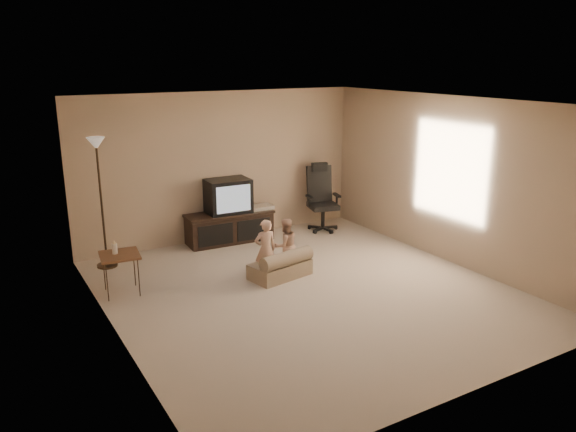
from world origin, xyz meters
name	(u,v)px	position (x,y,z in m)	size (l,w,h in m)	color
floor	(308,292)	(0.00, 0.00, 0.00)	(5.50, 5.50, 0.00)	beige
room_shell	(309,181)	(0.00, 0.00, 1.52)	(5.50, 5.50, 5.50)	silver
tv_stand	(229,216)	(0.00, 2.49, 0.45)	(1.53, 0.63, 1.08)	black
office_chair	(322,206)	(1.73, 2.27, 0.43)	(0.67, 0.70, 1.21)	black
side_table	(119,255)	(-2.15, 1.22, 0.53)	(0.55, 0.55, 0.74)	brown
floor_lamp	(99,174)	(-2.09, 2.33, 1.42)	(0.30, 0.30, 1.94)	#302215
child_sofa	(282,266)	(-0.05, 0.61, 0.17)	(0.93, 0.64, 0.42)	#9A8868
toddler_left	(265,249)	(-0.26, 0.70, 0.43)	(0.32, 0.23, 0.87)	tan
toddler_right	(285,245)	(0.11, 0.79, 0.40)	(0.39, 0.22, 0.81)	tan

